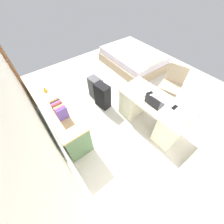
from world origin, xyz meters
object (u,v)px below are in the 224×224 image
desk (152,112)px  suitcase_black (102,96)px  figurine_small (45,89)px  cell_phone_by_mouse (150,93)px  desk_lamp (186,107)px  office_chair (170,87)px  computer_mouse (144,95)px  credenza (60,115)px  laptop (153,102)px  suitcase_spare_grey (96,88)px  cell_phone_near_laptop (175,107)px  bed (133,59)px

desk → suitcase_black: desk is taller
figurine_small → cell_phone_by_mouse: bearing=-128.4°
desk_lamp → figurine_small: 2.55m
office_chair → desk_lamp: size_ratio=2.72×
computer_mouse → desk: bearing=-162.4°
desk → credenza: (1.10, 1.55, 0.00)m
suitcase_black → computer_mouse: bearing=-163.3°
laptop → computer_mouse: bearing=-5.9°
office_chair → laptop: 1.14m
suitcase_spare_grey → cell_phone_by_mouse: bearing=-163.0°
suitcase_black → cell_phone_near_laptop: cell_phone_near_laptop is taller
suitcase_spare_grey → computer_mouse: 1.33m
suitcase_spare_grey → credenza: bearing=100.9°
suitcase_spare_grey → cell_phone_by_mouse: size_ratio=4.30×
office_chair → suitcase_black: bearing=59.5°
credenza → suitcase_spare_grey: (0.33, -1.10, -0.09)m
laptop → bed: bearing=-36.1°
bed → office_chair: bearing=166.8°
cell_phone_near_laptop → cell_phone_by_mouse: (0.54, 0.07, 0.00)m
cell_phone_near_laptop → desk_lamp: 0.33m
office_chair → desk_lamp: bearing=130.0°
bed → desk_lamp: (-2.46, 1.30, 0.74)m
cell_phone_by_mouse → bed: bearing=-22.2°
cell_phone_near_laptop → desk_lamp: bearing=146.3°
credenza → suitcase_spare_grey: credenza is taller
credenza → figurine_small: size_ratio=16.36×
suitcase_black → suitcase_spare_grey: size_ratio=1.09×
office_chair → suitcase_spare_grey: office_chair is taller
bed → computer_mouse: bearing=140.5°
desk → laptop: laptop is taller
suitcase_black → cell_phone_by_mouse: cell_phone_by_mouse is taller
suitcase_black → cell_phone_by_mouse: (-0.87, -0.55, 0.42)m
desk → cell_phone_by_mouse: cell_phone_by_mouse is taller
credenza → cell_phone_by_mouse: size_ratio=13.24×
computer_mouse → figurine_small: bearing=46.3°
suitcase_black → cell_phone_by_mouse: bearing=-156.4°
desk → figurine_small: figurine_small is taller
suitcase_black → figurine_small: figurine_small is taller
desk → suitcase_black: bearing=24.5°
suitcase_spare_grey → desk: bearing=-168.2°
bed → figurine_small: bearing=99.1°
computer_mouse → cell_phone_by_mouse: bearing=-101.0°
suitcase_black → cell_phone_by_mouse: 1.11m
cell_phone_by_mouse → cell_phone_near_laptop: bearing=-158.2°
cell_phone_near_laptop → figurine_small: figurine_small is taller
credenza → bed: 3.00m
bed → suitcase_black: 2.02m
credenza → laptop: size_ratio=5.60×
cell_phone_near_laptop → cell_phone_by_mouse: size_ratio=1.00×
cell_phone_by_mouse → computer_mouse: bearing=95.9°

